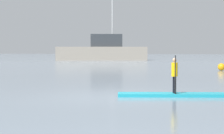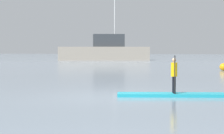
{
  "view_description": "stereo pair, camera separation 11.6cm",
  "coord_description": "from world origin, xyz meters",
  "px_view_note": "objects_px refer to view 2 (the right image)",
  "views": [
    {
      "loc": [
        2.6,
        -11.89,
        1.45
      ],
      "look_at": [
        -0.62,
        1.74,
        0.83
      ],
      "focal_mm": 62.4,
      "sensor_mm": 36.0,
      "label": 1
    },
    {
      "loc": [
        2.71,
        -11.87,
        1.45
      ],
      "look_at": [
        -0.62,
        1.74,
        0.83
      ],
      "focal_mm": 62.4,
      "sensor_mm": 36.0,
      "label": 2
    }
  ],
  "objects_px": {
    "paddler_child_solo": "(174,73)",
    "mooring_buoy_mid": "(223,67)",
    "paddleboard_near": "(174,95)",
    "fishing_boat_white_large": "(104,51)"
  },
  "relations": [
    {
      "from": "paddleboard_near",
      "to": "fishing_boat_white_large",
      "type": "xyz_separation_m",
      "value": [
        -12.85,
        40.0,
        1.22
      ]
    },
    {
      "from": "paddleboard_near",
      "to": "paddler_child_solo",
      "type": "distance_m",
      "value": 0.67
    },
    {
      "from": "fishing_boat_white_large",
      "to": "mooring_buoy_mid",
      "type": "xyz_separation_m",
      "value": [
        14.97,
        -23.84,
        -1.01
      ]
    },
    {
      "from": "paddler_child_solo",
      "to": "paddleboard_near",
      "type": "bearing_deg",
      "value": 140.17
    },
    {
      "from": "paddler_child_solo",
      "to": "mooring_buoy_mid",
      "type": "relative_size",
      "value": 2.33
    },
    {
      "from": "fishing_boat_white_large",
      "to": "mooring_buoy_mid",
      "type": "height_order",
      "value": "fishing_boat_white_large"
    },
    {
      "from": "paddleboard_near",
      "to": "fishing_boat_white_large",
      "type": "bearing_deg",
      "value": 107.81
    },
    {
      "from": "fishing_boat_white_large",
      "to": "paddler_child_solo",
      "type": "bearing_deg",
      "value": -72.18
    },
    {
      "from": "mooring_buoy_mid",
      "to": "paddleboard_near",
      "type": "bearing_deg",
      "value": -97.46
    },
    {
      "from": "paddleboard_near",
      "to": "fishing_boat_white_large",
      "type": "distance_m",
      "value": 42.03
    }
  ]
}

